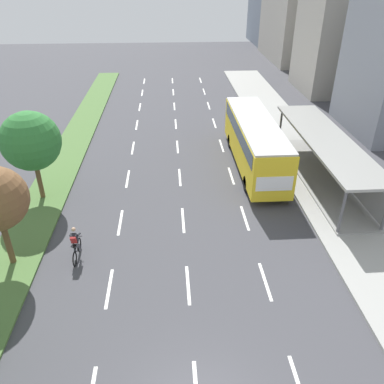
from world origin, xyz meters
name	(u,v)px	position (x,y,z in m)	size (l,w,h in m)	color
median_strip	(67,156)	(-8.30, 20.00, 0.06)	(2.60, 52.00, 0.12)	#4C7038
sidewalk_right	(298,150)	(9.25, 20.00, 0.07)	(4.50, 52.00, 0.15)	#9E9E99
lane_divider_left	(130,162)	(-3.50, 18.82, 0.00)	(0.14, 48.63, 0.01)	white
lane_divider_center	(179,161)	(0.00, 18.82, 0.00)	(0.14, 48.63, 0.01)	white
lane_divider_right	(226,159)	(3.50, 18.82, 0.00)	(0.14, 48.63, 0.01)	white
bus_shelter	(328,154)	(9.53, 15.28, 1.87)	(2.90, 13.05, 2.86)	gray
bus	(255,139)	(5.25, 17.65, 2.07)	(2.54, 11.29, 3.37)	yellow
cyclist	(76,245)	(-5.27, 8.21, 0.79)	(0.46, 1.82, 1.71)	black
median_tree_third	(31,141)	(-8.46, 14.03, 3.77)	(3.39, 3.39, 5.36)	brown
building_mid_right	(350,16)	(18.79, 36.54, 7.76)	(8.92, 8.50, 15.53)	#A39E93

